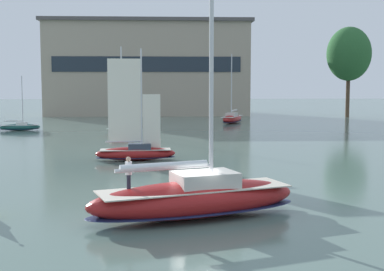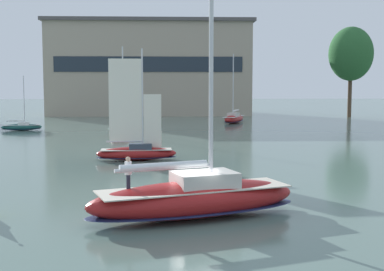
{
  "view_description": "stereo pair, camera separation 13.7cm",
  "coord_description": "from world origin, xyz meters",
  "px_view_note": "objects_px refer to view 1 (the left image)",
  "views": [
    {
      "loc": [
        -1.47,
        -26.79,
        6.9
      ],
      "look_at": [
        0.0,
        3.0,
        3.93
      ],
      "focal_mm": 50.0,
      "sensor_mm": 36.0,
      "label": 1
    },
    {
      "loc": [
        -1.33,
        -26.8,
        6.9
      ],
      "look_at": [
        0.0,
        3.0,
        3.93
      ],
      "focal_mm": 50.0,
      "sensor_mm": 36.0,
      "label": 2
    }
  ],
  "objects_px": {
    "sailboat_main": "(195,197)",
    "sailboat_moored_outer_mooring": "(136,151)",
    "tree_shore_left": "(349,54)",
    "sailboat_moored_far_slip": "(124,129)",
    "sailboat_moored_mid_channel": "(20,127)",
    "sailboat_moored_near_marina": "(232,118)"
  },
  "relations": [
    {
      "from": "tree_shore_left",
      "to": "sailboat_moored_mid_channel",
      "type": "relative_size",
      "value": 2.26
    },
    {
      "from": "sailboat_main",
      "to": "sailboat_moored_far_slip",
      "type": "xyz_separation_m",
      "value": [
        -7.02,
        43.34,
        -0.28
      ]
    },
    {
      "from": "sailboat_main",
      "to": "sailboat_moored_outer_mooring",
      "type": "xyz_separation_m",
      "value": [
        -4.19,
        20.46,
        -0.23
      ]
    },
    {
      "from": "sailboat_moored_outer_mooring",
      "to": "sailboat_main",
      "type": "bearing_deg",
      "value": -78.44
    },
    {
      "from": "sailboat_main",
      "to": "sailboat_moored_mid_channel",
      "type": "bearing_deg",
      "value": 113.81
    },
    {
      "from": "tree_shore_left",
      "to": "sailboat_moored_outer_mooring",
      "type": "distance_m",
      "value": 70.17
    },
    {
      "from": "sailboat_moored_far_slip",
      "to": "sailboat_moored_outer_mooring",
      "type": "distance_m",
      "value": 23.06
    },
    {
      "from": "sailboat_main",
      "to": "sailboat_moored_near_marina",
      "type": "xyz_separation_m",
      "value": [
        9.87,
        63.86,
        -0.26
      ]
    },
    {
      "from": "sailboat_main",
      "to": "sailboat_moored_outer_mooring",
      "type": "bearing_deg",
      "value": 101.56
    },
    {
      "from": "tree_shore_left",
      "to": "sailboat_moored_far_slip",
      "type": "distance_m",
      "value": 55.27
    },
    {
      "from": "tree_shore_left",
      "to": "sailboat_moored_mid_channel",
      "type": "height_order",
      "value": "tree_shore_left"
    },
    {
      "from": "sailboat_moored_near_marina",
      "to": "sailboat_moored_mid_channel",
      "type": "bearing_deg",
      "value": -158.35
    },
    {
      "from": "sailboat_main",
      "to": "sailboat_moored_mid_channel",
      "type": "xyz_separation_m",
      "value": [
        -22.51,
        51.01,
        -0.52
      ]
    },
    {
      "from": "sailboat_moored_mid_channel",
      "to": "sailboat_moored_outer_mooring",
      "type": "xyz_separation_m",
      "value": [
        18.32,
        -30.55,
        0.29
      ]
    },
    {
      "from": "sailboat_moored_near_marina",
      "to": "sailboat_moored_far_slip",
      "type": "distance_m",
      "value": 26.58
    },
    {
      "from": "sailboat_moored_outer_mooring",
      "to": "sailboat_moored_mid_channel",
      "type": "bearing_deg",
      "value": 120.95
    },
    {
      "from": "sailboat_moored_near_marina",
      "to": "sailboat_moored_far_slip",
      "type": "relative_size",
      "value": 1.02
    },
    {
      "from": "tree_shore_left",
      "to": "sailboat_main",
      "type": "height_order",
      "value": "tree_shore_left"
    },
    {
      "from": "tree_shore_left",
      "to": "sailboat_moored_near_marina",
      "type": "bearing_deg",
      "value": -150.69
    },
    {
      "from": "sailboat_main",
      "to": "sailboat_moored_near_marina",
      "type": "distance_m",
      "value": 64.62
    },
    {
      "from": "sailboat_main",
      "to": "sailboat_moored_mid_channel",
      "type": "distance_m",
      "value": 55.76
    },
    {
      "from": "tree_shore_left",
      "to": "sailboat_moored_far_slip",
      "type": "xyz_separation_m",
      "value": [
        -41.64,
        -34.41,
        -11.68
      ]
    }
  ]
}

